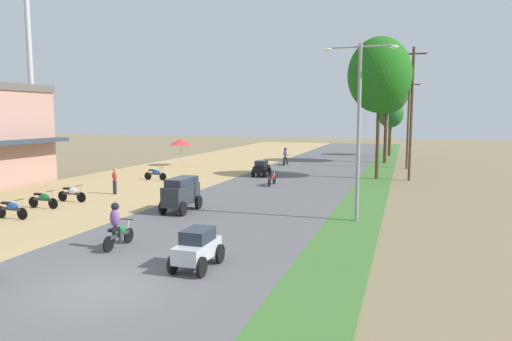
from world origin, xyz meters
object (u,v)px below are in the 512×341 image
(vendor_umbrella, at_px, (181,142))
(motorbike_ahead_fourth, at_px, (286,157))
(motorbike_ahead_second, at_px, (117,226))
(streetlamp_mid, at_px, (388,116))
(parked_motorbike_third, at_px, (72,193))
(utility_pole_far, at_px, (412,112))
(car_hatchback_silver, at_px, (197,247))
(parked_motorbike_nearest, at_px, (12,208))
(parked_motorbike_fourth, at_px, (156,173))
(median_tree_nearest, at_px, (380,75))
(pedestrian_on_shoulder, at_px, (115,179))
(car_van_charcoal, at_px, (181,193))
(car_hatchback_black, at_px, (262,168))
(streetlamp_near, at_px, (359,120))
(parked_motorbike_second, at_px, (43,199))
(motorbike_ahead_third, at_px, (272,178))
(utility_pole_near, at_px, (408,122))
(median_tree_third, at_px, (390,115))
(median_tree_second, at_px, (387,88))

(vendor_umbrella, distance_m, motorbike_ahead_fourth, 10.02)
(motorbike_ahead_second, bearing_deg, streetlamp_mid, 78.99)
(parked_motorbike_third, height_order, vendor_umbrella, vendor_umbrella)
(utility_pole_far, height_order, car_hatchback_silver, utility_pole_far)
(parked_motorbike_nearest, distance_m, motorbike_ahead_fourth, 27.22)
(parked_motorbike_fourth, xyz_separation_m, median_tree_nearest, (15.41, 5.75, 7.16))
(pedestrian_on_shoulder, xyz_separation_m, car_van_charcoal, (6.24, -3.52, 0.06))
(streetlamp_mid, relative_size, car_hatchback_black, 4.05)
(streetlamp_near, bearing_deg, pedestrian_on_shoulder, 169.02)
(pedestrian_on_shoulder, distance_m, motorbike_ahead_fourth, 20.02)
(parked_motorbike_nearest, xyz_separation_m, parked_motorbike_second, (-0.43, 2.44, 0.00))
(parked_motorbike_second, distance_m, parked_motorbike_fourth, 11.08)
(parked_motorbike_nearest, distance_m, vendor_umbrella, 23.43)
(car_van_charcoal, height_order, motorbike_ahead_third, car_van_charcoal)
(utility_pole_near, relative_size, car_van_charcoal, 3.32)
(vendor_umbrella, xyz_separation_m, utility_pole_far, (20.54, -3.78, 2.72))
(parked_motorbike_third, relative_size, median_tree_third, 0.28)
(parked_motorbike_third, distance_m, car_van_charcoal, 7.02)
(parked_motorbike_second, xyz_separation_m, median_tree_second, (15.54, 29.44, 6.96))
(parked_motorbike_second, height_order, motorbike_ahead_fourth, motorbike_ahead_fourth)
(parked_motorbike_second, bearing_deg, car_hatchback_black, 65.91)
(streetlamp_near, xyz_separation_m, motorbike_ahead_fourth, (-8.90, 22.02, -3.71))
(parked_motorbike_nearest, bearing_deg, median_tree_second, 64.64)
(parked_motorbike_third, xyz_separation_m, motorbike_ahead_third, (8.81, 9.14, 0.02))
(vendor_umbrella, relative_size, median_tree_nearest, 0.24)
(pedestrian_on_shoulder, relative_size, median_tree_nearest, 0.16)
(median_tree_nearest, distance_m, streetlamp_near, 15.13)
(car_hatchback_silver, bearing_deg, parked_motorbike_fourth, 123.44)
(parked_motorbike_third, height_order, streetlamp_near, streetlamp_near)
(car_hatchback_black, bearing_deg, parked_motorbike_second, -114.09)
(car_hatchback_silver, xyz_separation_m, car_van_charcoal, (-4.40, 7.58, 0.28))
(median_tree_second, bearing_deg, car_van_charcoal, -106.69)
(car_hatchback_silver, distance_m, motorbike_ahead_second, 3.84)
(car_hatchback_silver, relative_size, motorbike_ahead_second, 1.11)
(parked_motorbike_third, xyz_separation_m, pedestrian_on_shoulder, (0.73, 2.90, 0.41))
(parked_motorbike_nearest, distance_m, median_tree_third, 43.61)
(streetlamp_near, relative_size, car_hatchback_silver, 3.90)
(streetlamp_mid, xyz_separation_m, motorbike_ahead_second, (-7.65, -39.33, -3.87))
(streetlamp_near, xyz_separation_m, utility_pole_near, (2.13, 23.08, -0.38))
(car_van_charcoal, bearing_deg, parked_motorbike_nearest, -150.45)
(utility_pole_far, xyz_separation_m, car_hatchback_silver, (-6.31, -23.16, -4.28))
(car_hatchback_silver, height_order, car_hatchback_black, same)
(utility_pole_far, relative_size, car_van_charcoal, 4.02)
(car_hatchback_black, bearing_deg, car_van_charcoal, -89.06)
(motorbike_ahead_third, bearing_deg, motorbike_ahead_second, -93.89)
(streetlamp_near, distance_m, car_van_charcoal, 9.14)
(utility_pole_near, bearing_deg, pedestrian_on_shoulder, -129.63)
(utility_pole_near, xyz_separation_m, car_hatchback_black, (-10.75, -9.69, -3.44))
(median_tree_second, bearing_deg, car_hatchback_black, -121.68)
(parked_motorbike_nearest, distance_m, utility_pole_near, 32.69)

